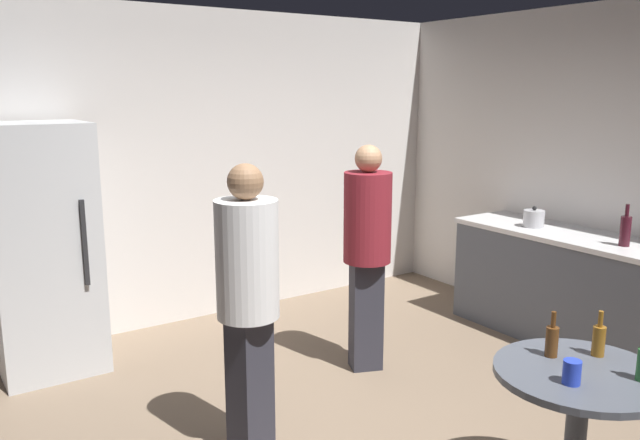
{
  "coord_description": "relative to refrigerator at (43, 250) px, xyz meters",
  "views": [
    {
      "loc": [
        -2.14,
        -2.58,
        2.02
      ],
      "look_at": [
        -0.06,
        0.52,
        1.26
      ],
      "focal_mm": 35.89,
      "sensor_mm": 36.0,
      "label": 1
    }
  ],
  "objects": [
    {
      "name": "refrigerator",
      "position": [
        0.0,
        0.0,
        0.0
      ],
      "size": [
        0.7,
        0.68,
        1.8
      ],
      "color": "silver",
      "rests_on": "ground_plane"
    },
    {
      "name": "beer_bottle_brown",
      "position": [
        1.76,
        -2.96,
        -0.08
      ],
      "size": [
        0.06,
        0.06,
        0.23
      ],
      "color": "#593314",
      "rests_on": "foreground_table"
    },
    {
      "name": "plastic_cup_blue",
      "position": [
        1.58,
        -3.2,
        -0.11
      ],
      "size": [
        0.08,
        0.08,
        0.11
      ],
      "primitive_type": "cylinder",
      "color": "blue",
      "rests_on": "foreground_table"
    },
    {
      "name": "foreground_table",
      "position": [
        1.74,
        -3.15,
        -0.27
      ],
      "size": [
        0.8,
        0.8,
        0.73
      ],
      "color": "#4C515B",
      "rests_on": "ground_plane"
    },
    {
      "name": "kitchen_counter",
      "position": [
        3.59,
        -1.88,
        -0.45
      ],
      "size": [
        0.64,
        2.13,
        0.9
      ],
      "color": "#4C515B",
      "rests_on": "ground_plane"
    },
    {
      "name": "wall_back",
      "position": [
        1.31,
        0.43,
        0.45
      ],
      "size": [
        5.32,
        0.06,
        2.7
      ],
      "primitive_type": "cube",
      "color": "silver",
      "rests_on": "ground_plane"
    },
    {
      "name": "person_in_maroon_shirt",
      "position": [
        1.92,
        -1.29,
        0.06
      ],
      "size": [
        0.44,
        0.44,
        1.65
      ],
      "rotation": [
        0.0,
        0.0,
        -1.95
      ],
      "color": "#2D2D38",
      "rests_on": "ground_plane"
    },
    {
      "name": "person_in_white_shirt",
      "position": [
        0.69,
        -1.82,
        0.06
      ],
      "size": [
        0.43,
        0.43,
        1.65
      ],
      "rotation": [
        0.0,
        0.0,
        -1.26
      ],
      "color": "#2D2D38",
      "rests_on": "ground_plane"
    },
    {
      "name": "wine_bottle_on_counter",
      "position": [
        3.55,
        -2.25,
        0.12
      ],
      "size": [
        0.08,
        0.08,
        0.31
      ],
      "color": "#3F141E",
      "rests_on": "kitchen_counter"
    },
    {
      "name": "beer_bottle_amber",
      "position": [
        1.96,
        -3.09,
        -0.08
      ],
      "size": [
        0.06,
        0.06,
        0.23
      ],
      "color": "#8C5919",
      "rests_on": "foreground_table"
    },
    {
      "name": "kettle",
      "position": [
        3.55,
        -1.45,
        0.07
      ],
      "size": [
        0.24,
        0.17,
        0.18
      ],
      "color": "#B2B2B7",
      "rests_on": "kitchen_counter"
    }
  ]
}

